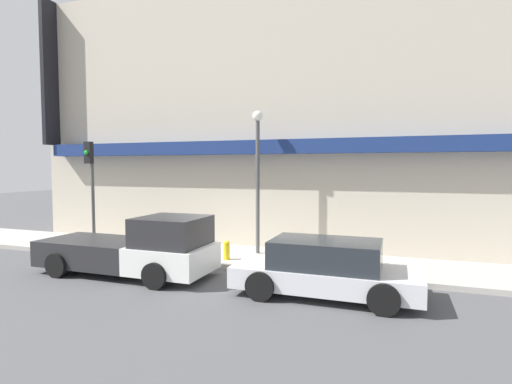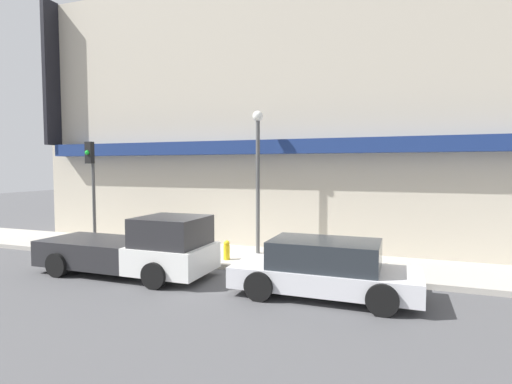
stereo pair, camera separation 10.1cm
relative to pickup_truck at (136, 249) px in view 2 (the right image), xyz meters
The scene contains 8 objects.
ground_plane 2.60m from the pickup_truck, 35.28° to the left, with size 80.00×80.00×0.00m, color #4C4C4F.
sidewalk 3.63m from the pickup_truck, 55.34° to the left, with size 36.00×3.00×0.16m.
building 7.64m from the pickup_truck, 71.20° to the left, with size 19.80×3.80×10.44m.
pickup_truck is the anchor object (origin of this frame).
parked_car 5.55m from the pickup_truck, ahead, with size 4.52×1.98×1.39m.
fire_hydrant 2.89m from the pickup_truck, 47.02° to the left, with size 0.21×0.21×0.63m.
street_lamp 4.92m from the pickup_truck, 52.22° to the left, with size 0.36×0.36×4.95m.
traffic_light 4.68m from the pickup_truck, 148.55° to the left, with size 0.28×0.42×3.95m.
Camera 2 is at (5.26, -11.08, 3.19)m, focal length 28.00 mm.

